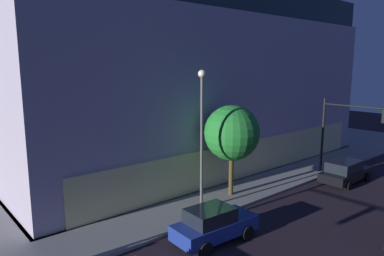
# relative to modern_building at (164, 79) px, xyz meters

# --- Properties ---
(modern_building) EXTENTS (31.46, 21.89, 14.34)m
(modern_building) POSITION_rel_modern_building_xyz_m (0.00, 0.00, 0.00)
(modern_building) COLOR #4C4C51
(modern_building) RESTS_ON ground
(traffic_light_far_corner) EXTENTS (0.32, 5.36, 5.78)m
(traffic_light_far_corner) POSITION_rel_modern_building_xyz_m (5.35, -15.36, -3.01)
(traffic_light_far_corner) COLOR black
(traffic_light_far_corner) RESTS_ON sidewalk_corner
(street_lamp_sidewalk) EXTENTS (0.44, 0.44, 8.01)m
(street_lamp_sidewalk) POSITION_rel_modern_building_xyz_m (-6.86, -13.08, -1.93)
(street_lamp_sidewalk) COLOR #5D5D5D
(street_lamp_sidewalk) RESTS_ON sidewalk_corner
(sidewalk_tree) EXTENTS (3.52, 3.52, 5.83)m
(sidewalk_tree) POSITION_rel_modern_building_xyz_m (-3.87, -12.59, -2.90)
(sidewalk_tree) COLOR #4B3E1E
(sidewalk_tree) RESTS_ON sidewalk_corner
(car_blue) EXTENTS (4.34, 2.15, 1.75)m
(car_blue) POSITION_rel_modern_building_xyz_m (-8.88, -16.22, -6.21)
(car_blue) COLOR navy
(car_blue) RESTS_ON ground
(car_black) EXTENTS (4.78, 2.16, 1.64)m
(car_black) POSITION_rel_modern_building_xyz_m (4.52, -16.00, -6.27)
(car_black) COLOR black
(car_black) RESTS_ON ground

